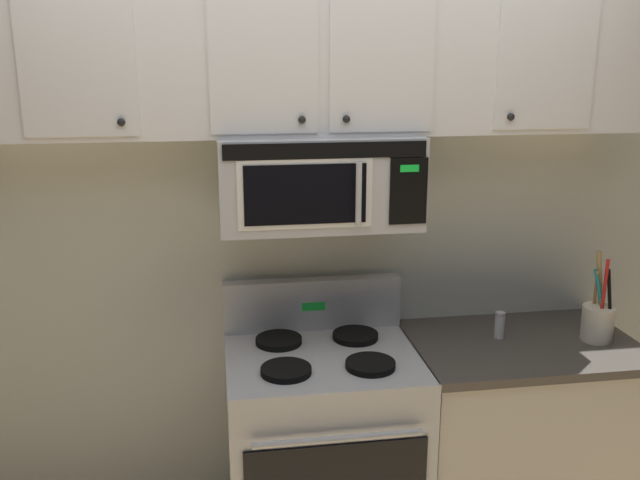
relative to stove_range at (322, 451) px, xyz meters
name	(u,v)px	position (x,y,z in m)	size (l,w,h in m)	color
back_wall	(309,222)	(0.00, 0.37, 0.88)	(5.20, 0.10, 2.70)	silver
stove_range	(322,451)	(0.00, 0.00, 0.00)	(0.76, 0.69, 1.12)	#B7BABF
over_range_microwave	(318,180)	(0.00, 0.12, 1.11)	(0.76, 0.43, 0.35)	#B7BABF
upper_cabinets	(317,60)	(0.00, 0.15, 1.56)	(2.50, 0.36, 0.55)	silver
counter_segment	(515,437)	(0.84, 0.01, -0.02)	(0.93, 0.65, 0.90)	#BCB7AD
utensil_crock_cream	(598,320)	(1.14, -0.03, 0.52)	(0.13, 0.13, 0.37)	beige
salt_shaker	(500,325)	(0.75, 0.05, 0.49)	(0.04, 0.04, 0.11)	white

